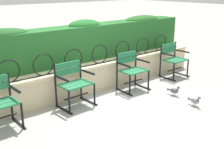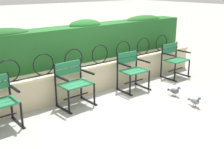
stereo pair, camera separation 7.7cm
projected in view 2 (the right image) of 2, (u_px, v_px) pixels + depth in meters
The scene contains 9 objects.
ground_plane at pixel (116, 103), 5.53m from camera, with size 60.00×60.00×0.00m, color #9E9E99.
stone_wall at pixel (91, 77), 6.09m from camera, with size 6.23×0.41×0.59m.
iron_arch_fence at pixel (88, 57), 5.82m from camera, with size 5.71×0.02×0.42m.
hedge_row at pixel (79, 41), 6.20m from camera, with size 6.11×0.53×0.90m.
park_chair_centre_left at pixel (73, 82), 5.31m from camera, with size 0.65×0.55×0.84m.
park_chair_centre_right at pixel (132, 69), 6.13m from camera, with size 0.61×0.54×0.83m.
park_chair_rightmost at pixel (174, 59), 7.01m from camera, with size 0.59×0.52×0.83m.
pigeon_near_chairs at pixel (195, 101), 5.34m from camera, with size 0.12×0.29×0.22m.
pigeon_far_side at pixel (174, 91), 5.85m from camera, with size 0.13×0.29×0.22m.
Camera 2 is at (-3.28, -3.91, 2.21)m, focal length 44.95 mm.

